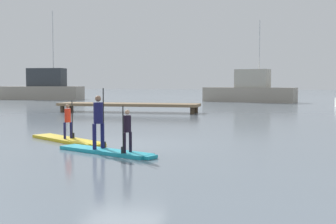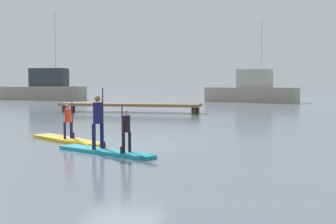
{
  "view_description": "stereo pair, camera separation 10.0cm",
  "coord_description": "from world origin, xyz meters",
  "px_view_note": "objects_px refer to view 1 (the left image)",
  "views": [
    {
      "loc": [
        4.49,
        -13.14,
        1.96
      ],
      "look_at": [
        1.11,
        1.62,
        0.96
      ],
      "focal_mm": 46.86,
      "sensor_mm": 36.0,
      "label": 1
    },
    {
      "loc": [
        4.59,
        -13.12,
        1.96
      ],
      "look_at": [
        1.11,
        1.62,
        0.96
      ],
      "focal_mm": 46.86,
      "sensor_mm": 36.0,
      "label": 2
    }
  ],
  "objects_px": {
    "paddler_adult": "(98,118)",
    "paddler_child_front": "(127,128)",
    "paddler_child_solo": "(68,119)",
    "paddleboard_far": "(106,152)",
    "fishing_boat_white_large": "(250,90)",
    "motor_boat_small_navy": "(42,88)",
    "paddleboard_near": "(68,140)"
  },
  "relations": [
    {
      "from": "paddler_adult",
      "to": "paddler_child_front",
      "type": "distance_m",
      "value": 1.12
    },
    {
      "from": "paddler_child_solo",
      "to": "paddleboard_far",
      "type": "height_order",
      "value": "paddler_child_solo"
    },
    {
      "from": "fishing_boat_white_large",
      "to": "paddler_child_front",
      "type": "bearing_deg",
      "value": -92.97
    },
    {
      "from": "motor_boat_small_navy",
      "to": "paddler_child_solo",
      "type": "bearing_deg",
      "value": -59.94
    },
    {
      "from": "paddler_child_solo",
      "to": "motor_boat_small_navy",
      "type": "xyz_separation_m",
      "value": [
        -19.71,
        34.05,
        0.56
      ]
    },
    {
      "from": "paddler_adult",
      "to": "fishing_boat_white_large",
      "type": "bearing_deg",
      "value": 85.34
    },
    {
      "from": "paddler_child_solo",
      "to": "motor_boat_small_navy",
      "type": "relative_size",
      "value": 0.12
    },
    {
      "from": "paddleboard_far",
      "to": "paddler_child_front",
      "type": "xyz_separation_m",
      "value": [
        0.72,
        -0.33,
        0.7
      ]
    },
    {
      "from": "paddler_child_solo",
      "to": "paddler_adult",
      "type": "relative_size",
      "value": 0.75
    },
    {
      "from": "paddleboard_near",
      "to": "paddleboard_far",
      "type": "distance_m",
      "value": 2.97
    },
    {
      "from": "motor_boat_small_navy",
      "to": "fishing_boat_white_large",
      "type": "bearing_deg",
      "value": -3.45
    },
    {
      "from": "paddleboard_near",
      "to": "paddler_child_front",
      "type": "distance_m",
      "value": 3.78
    },
    {
      "from": "paddler_child_solo",
      "to": "fishing_boat_white_large",
      "type": "height_order",
      "value": "fishing_boat_white_large"
    },
    {
      "from": "paddler_child_solo",
      "to": "paddler_adult",
      "type": "distance_m",
      "value": 2.67
    },
    {
      "from": "paddler_adult",
      "to": "motor_boat_small_navy",
      "type": "height_order",
      "value": "motor_boat_small_navy"
    },
    {
      "from": "paddler_child_solo",
      "to": "paddler_child_front",
      "type": "distance_m",
      "value": 3.71
    },
    {
      "from": "paddleboard_near",
      "to": "fishing_boat_white_large",
      "type": "bearing_deg",
      "value": 81.82
    },
    {
      "from": "paddler_child_front",
      "to": "fishing_boat_white_large",
      "type": "relative_size",
      "value": 0.13
    },
    {
      "from": "paddleboard_far",
      "to": "motor_boat_small_navy",
      "type": "relative_size",
      "value": 0.31
    },
    {
      "from": "paddleboard_near",
      "to": "motor_boat_small_navy",
      "type": "distance_m",
      "value": 39.36
    },
    {
      "from": "paddleboard_near",
      "to": "paddler_child_solo",
      "type": "relative_size",
      "value": 2.67
    },
    {
      "from": "paddleboard_near",
      "to": "fishing_boat_white_large",
      "type": "height_order",
      "value": "fishing_boat_white_large"
    },
    {
      "from": "paddler_child_front",
      "to": "motor_boat_small_navy",
      "type": "xyz_separation_m",
      "value": [
        -22.56,
        36.42,
        0.56
      ]
    },
    {
      "from": "paddleboard_far",
      "to": "fishing_boat_white_large",
      "type": "distance_m",
      "value": 34.73
    },
    {
      "from": "paddleboard_near",
      "to": "paddler_child_front",
      "type": "relative_size",
      "value": 2.72
    },
    {
      "from": "paddleboard_near",
      "to": "fishing_boat_white_large",
      "type": "distance_m",
      "value": 32.94
    },
    {
      "from": "paddler_child_solo",
      "to": "paddler_child_front",
      "type": "xyz_separation_m",
      "value": [
        2.85,
        -2.37,
        -0.0
      ]
    },
    {
      "from": "paddler_adult",
      "to": "fishing_boat_white_large",
      "type": "distance_m",
      "value": 34.6
    },
    {
      "from": "paddleboard_far",
      "to": "paddler_child_front",
      "type": "distance_m",
      "value": 1.05
    },
    {
      "from": "paddleboard_far",
      "to": "paddleboard_near",
      "type": "bearing_deg",
      "value": 136.57
    },
    {
      "from": "paddler_adult",
      "to": "fishing_boat_white_large",
      "type": "relative_size",
      "value": 0.18
    },
    {
      "from": "paddleboard_far",
      "to": "paddler_child_front",
      "type": "relative_size",
      "value": 2.56
    }
  ]
}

